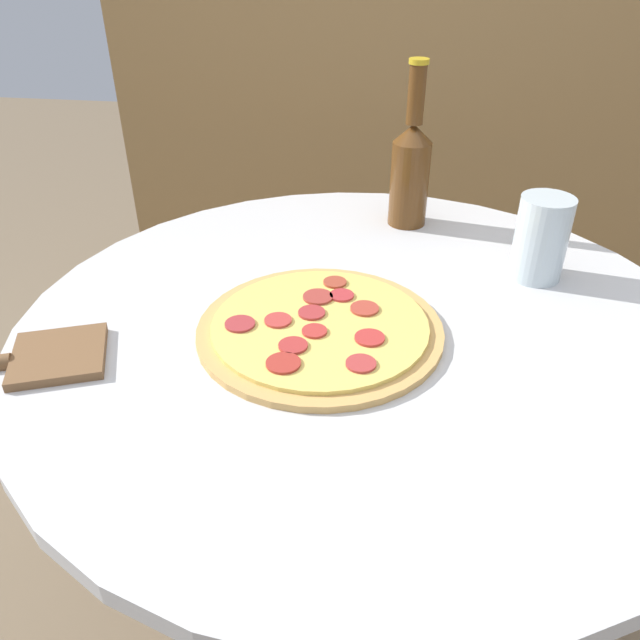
% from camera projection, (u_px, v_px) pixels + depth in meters
% --- Properties ---
extents(ground_plane, '(8.00, 8.00, 0.00)m').
position_uv_depth(ground_plane, '(350.00, 624.00, 1.25)').
color(ground_plane, '#7A664C').
extents(table, '(0.95, 0.95, 0.73)m').
position_uv_depth(table, '(360.00, 414.00, 0.95)').
color(table, silver).
rests_on(table, ground_plane).
extents(fence_panel, '(1.45, 0.04, 1.58)m').
position_uv_depth(fence_panel, '(396.00, 110.00, 1.56)').
color(fence_panel, olive).
rests_on(fence_panel, ground_plane).
extents(pizza, '(0.33, 0.33, 0.02)m').
position_uv_depth(pizza, '(320.00, 328.00, 0.83)').
color(pizza, tan).
rests_on(pizza, table).
extents(beer_bottle, '(0.07, 0.07, 0.28)m').
position_uv_depth(beer_bottle, '(410.00, 168.00, 1.08)').
color(beer_bottle, '#563314').
rests_on(beer_bottle, table).
extents(pizza_paddle, '(0.23, 0.14, 0.02)m').
position_uv_depth(pizza_paddle, '(36.00, 358.00, 0.77)').
color(pizza_paddle, brown).
rests_on(pizza_paddle, table).
extents(drinking_glass, '(0.08, 0.08, 0.13)m').
position_uv_depth(drinking_glass, '(541.00, 238.00, 0.93)').
color(drinking_glass, silver).
rests_on(drinking_glass, table).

